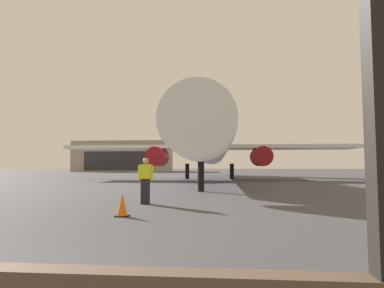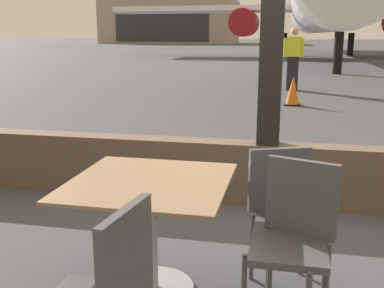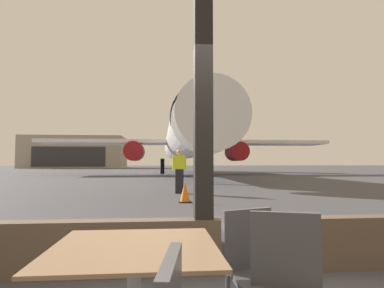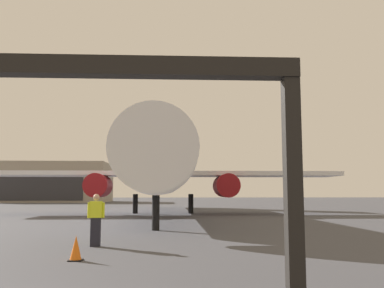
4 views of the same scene
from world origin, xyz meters
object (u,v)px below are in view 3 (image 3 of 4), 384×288
traffic_cone (185,192)px  airplane (186,139)px  cafe_chair_window_left (286,281)px  distant_hangar (77,153)px  ground_crew_worker (179,170)px  cafe_chair_window_right (257,264)px

traffic_cone → airplane: bearing=85.7°
cafe_chair_window_left → airplane: airplane is taller
distant_hangar → ground_crew_worker: bearing=-72.7°
traffic_cone → cafe_chair_window_left: bearing=-90.1°
cafe_chair_window_right → distant_hangar: distant_hangar is taller
cafe_chair_window_left → cafe_chair_window_right: (-0.06, 0.37, -0.02)m
cafe_chair_window_left → airplane: (1.78, 31.63, 3.10)m
airplane → traffic_cone: (-1.76, -23.49, -3.33)m
airplane → cafe_chair_window_left: bearing=-93.2°
airplane → distant_hangar: bearing=115.7°
airplane → traffic_cone: bearing=-94.3°
cafe_chair_window_left → traffic_cone: cafe_chair_window_left is taller
ground_crew_worker → traffic_cone: (0.02, -2.95, -0.59)m
cafe_chair_window_right → distant_hangar: (-21.23, 79.18, 3.20)m
cafe_chair_window_left → distant_hangar: (-21.29, 79.54, 3.18)m
ground_crew_worker → traffic_cone: ground_crew_worker is taller
ground_crew_worker → traffic_cone: size_ratio=2.66×
cafe_chair_window_right → ground_crew_worker: 10.73m
ground_crew_worker → distant_hangar: 71.74m
cafe_chair_window_right → airplane: airplane is taller
cafe_chair_window_left → traffic_cone: 8.15m
ground_crew_worker → distant_hangar: (-21.30, 68.45, 2.82)m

